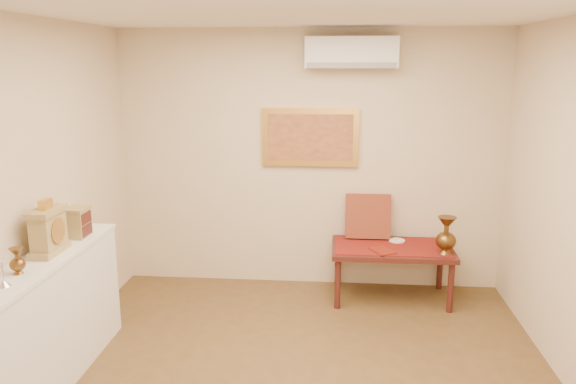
# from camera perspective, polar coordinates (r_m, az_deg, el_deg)

# --- Properties ---
(ceiling) EXTENTS (4.50, 4.50, 0.00)m
(ceiling) POSITION_cam_1_polar(r_m,az_deg,el_deg) (3.58, 0.64, 18.54)
(ceiling) COLOR white
(ceiling) RESTS_ON ground
(wall_back) EXTENTS (4.00, 0.02, 2.70)m
(wall_back) POSITION_cam_1_polar(r_m,az_deg,el_deg) (5.89, 2.26, 3.20)
(wall_back) COLOR beige
(wall_back) RESTS_ON ground
(wall_left) EXTENTS (0.02, 4.50, 2.70)m
(wall_left) POSITION_cam_1_polar(r_m,az_deg,el_deg) (4.33, -26.84, -1.84)
(wall_left) COLOR beige
(wall_left) RESTS_ON ground
(candlestick) EXTENTS (0.09, 0.09, 0.19)m
(candlestick) POSITION_cam_1_polar(r_m,az_deg,el_deg) (3.98, -27.04, -7.29)
(candlestick) COLOR silver
(candlestick) RESTS_ON display_ledge
(brass_urn_small) EXTENTS (0.10, 0.10, 0.23)m
(brass_urn_small) POSITION_cam_1_polar(r_m,az_deg,el_deg) (4.15, -25.84, -5.98)
(brass_urn_small) COLOR brown
(brass_urn_small) RESTS_ON display_ledge
(table_cloth) EXTENTS (1.14, 0.59, 0.01)m
(table_cloth) POSITION_cam_1_polar(r_m,az_deg,el_deg) (5.75, 10.53, -5.45)
(table_cloth) COLOR maroon
(table_cloth) RESTS_ON low_table
(brass_urn_tall) EXTENTS (0.20, 0.20, 0.44)m
(brass_urn_tall) POSITION_cam_1_polar(r_m,az_deg,el_deg) (5.59, 15.79, -3.86)
(brass_urn_tall) COLOR brown
(brass_urn_tall) RESTS_ON table_cloth
(plate) EXTENTS (0.17, 0.17, 0.01)m
(plate) POSITION_cam_1_polar(r_m,az_deg,el_deg) (5.91, 11.00, -4.86)
(plate) COLOR white
(plate) RESTS_ON table_cloth
(menu) EXTENTS (0.28, 0.31, 0.01)m
(menu) POSITION_cam_1_polar(r_m,az_deg,el_deg) (5.58, 9.58, -5.88)
(menu) COLOR maroon
(menu) RESTS_ON table_cloth
(cushion) EXTENTS (0.46, 0.19, 0.48)m
(cushion) POSITION_cam_1_polar(r_m,az_deg,el_deg) (5.92, 8.12, -2.44)
(cushion) COLOR #5C1216
(cushion) RESTS_ON table_cloth
(display_ledge) EXTENTS (0.37, 2.02, 0.98)m
(display_ledge) POSITION_cam_1_polar(r_m,az_deg,el_deg) (4.52, -23.77, -12.50)
(display_ledge) COLOR silver
(display_ledge) RESTS_ON floor
(mantel_clock) EXTENTS (0.17, 0.36, 0.41)m
(mantel_clock) POSITION_cam_1_polar(r_m,az_deg,el_deg) (4.48, -23.16, -3.62)
(mantel_clock) COLOR tan
(mantel_clock) RESTS_ON display_ledge
(wooden_chest) EXTENTS (0.16, 0.21, 0.24)m
(wooden_chest) POSITION_cam_1_polar(r_m,az_deg,el_deg) (4.83, -20.59, -2.87)
(wooden_chest) COLOR tan
(wooden_chest) RESTS_ON display_ledge
(low_table) EXTENTS (1.20, 0.70, 0.55)m
(low_table) POSITION_cam_1_polar(r_m,az_deg,el_deg) (5.77, 10.50, -6.10)
(low_table) COLOR #471A15
(low_table) RESTS_ON floor
(painting) EXTENTS (1.00, 0.06, 0.60)m
(painting) POSITION_cam_1_polar(r_m,az_deg,el_deg) (5.83, 2.26, 5.58)
(painting) COLOR gold
(painting) RESTS_ON wall_back
(ac_unit) EXTENTS (0.90, 0.25, 0.30)m
(ac_unit) POSITION_cam_1_polar(r_m,az_deg,el_deg) (5.67, 6.45, 13.89)
(ac_unit) COLOR white
(ac_unit) RESTS_ON wall_back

